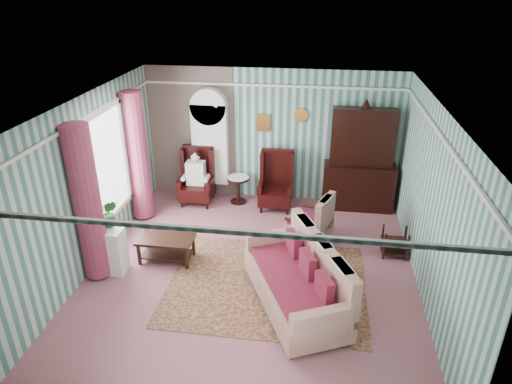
# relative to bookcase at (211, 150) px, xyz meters

# --- Properties ---
(floor) EXTENTS (6.00, 6.00, 0.00)m
(floor) POSITION_rel_bookcase_xyz_m (1.35, -2.84, -1.12)
(floor) COLOR #8D525A
(floor) RESTS_ON ground
(room_shell) EXTENTS (5.53, 6.02, 2.91)m
(room_shell) POSITION_rel_bookcase_xyz_m (0.73, -2.66, 0.89)
(room_shell) COLOR #3D6F64
(room_shell) RESTS_ON ground
(bookcase) EXTENTS (0.80, 0.28, 2.24)m
(bookcase) POSITION_rel_bookcase_xyz_m (0.00, 0.00, 0.00)
(bookcase) COLOR silver
(bookcase) RESTS_ON floor
(dresser_hutch) EXTENTS (1.50, 0.56, 2.36)m
(dresser_hutch) POSITION_rel_bookcase_xyz_m (3.25, -0.12, 0.06)
(dresser_hutch) COLOR black
(dresser_hutch) RESTS_ON floor
(wingback_left) EXTENTS (0.76, 0.80, 1.25)m
(wingback_left) POSITION_rel_bookcase_xyz_m (-0.25, -0.39, -0.50)
(wingback_left) COLOR black
(wingback_left) RESTS_ON floor
(wingback_right) EXTENTS (0.76, 0.80, 1.25)m
(wingback_right) POSITION_rel_bookcase_xyz_m (1.50, -0.39, -0.50)
(wingback_right) COLOR black
(wingback_right) RESTS_ON floor
(seated_woman) EXTENTS (0.44, 0.40, 1.18)m
(seated_woman) POSITION_rel_bookcase_xyz_m (-0.25, -0.39, -0.53)
(seated_woman) COLOR beige
(seated_woman) RESTS_ON floor
(round_side_table) EXTENTS (0.50, 0.50, 0.60)m
(round_side_table) POSITION_rel_bookcase_xyz_m (0.65, -0.24, -0.82)
(round_side_table) COLOR black
(round_side_table) RESTS_ON floor
(nest_table) EXTENTS (0.45, 0.38, 0.54)m
(nest_table) POSITION_rel_bookcase_xyz_m (3.82, -1.94, -0.85)
(nest_table) COLOR black
(nest_table) RESTS_ON floor
(plant_stand) EXTENTS (0.55, 0.35, 0.80)m
(plant_stand) POSITION_rel_bookcase_xyz_m (-1.05, -3.14, -0.72)
(plant_stand) COLOR silver
(plant_stand) RESTS_ON floor
(rug) EXTENTS (3.20, 2.60, 0.01)m
(rug) POSITION_rel_bookcase_xyz_m (1.65, -3.14, -1.11)
(rug) COLOR #4B1922
(rug) RESTS_ON floor
(sofa) EXTENTS (1.91, 2.46, 0.91)m
(sofa) POSITION_rel_bookcase_xyz_m (2.13, -3.62, -0.66)
(sofa) COLOR beige
(sofa) RESTS_ON floor
(floral_armchair) EXTENTS (1.03, 1.04, 0.91)m
(floral_armchair) POSITION_rel_bookcase_xyz_m (2.26, -1.68, -0.67)
(floral_armchair) COLOR #BFB994
(floral_armchair) RESTS_ON floor
(coffee_table) EXTENTS (0.98, 0.54, 0.45)m
(coffee_table) POSITION_rel_bookcase_xyz_m (-0.20, -2.69, -0.90)
(coffee_table) COLOR black
(coffee_table) RESTS_ON floor
(potted_plant_a) EXTENTS (0.39, 0.35, 0.40)m
(potted_plant_a) POSITION_rel_bookcase_xyz_m (-1.12, -3.25, -0.12)
(potted_plant_a) COLOR #1D5219
(potted_plant_a) RESTS_ON plant_stand
(potted_plant_b) EXTENTS (0.30, 0.26, 0.49)m
(potted_plant_b) POSITION_rel_bookcase_xyz_m (-1.00, -3.01, -0.07)
(potted_plant_b) COLOR #1A5219
(potted_plant_b) RESTS_ON plant_stand
(potted_plant_c) EXTENTS (0.26, 0.26, 0.40)m
(potted_plant_c) POSITION_rel_bookcase_xyz_m (-1.17, -3.05, -0.12)
(potted_plant_c) COLOR #224E18
(potted_plant_c) RESTS_ON plant_stand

